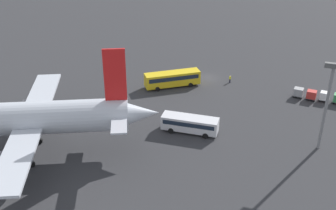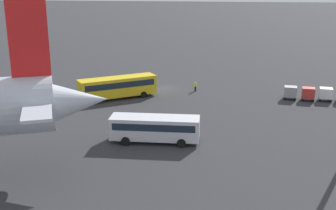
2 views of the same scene
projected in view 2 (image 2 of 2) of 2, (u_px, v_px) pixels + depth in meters
ground_plane at (165, 88)px, 72.83m from camera, size 600.00×600.00×0.00m
shuttle_bus_near at (118, 86)px, 66.27m from camera, size 11.76×9.34×3.38m
shuttle_bus_far at (155, 127)px, 48.47m from camera, size 10.37×3.61×3.00m
worker_person at (195, 86)px, 70.77m from camera, size 0.38×0.38×1.74m
cargo_cart_white at (326, 93)px, 65.05m from camera, size 2.19×1.92×2.06m
cargo_cart_red at (308, 93)px, 65.21m from camera, size 2.19×1.92×2.06m
cargo_cart_grey at (290, 92)px, 65.97m from camera, size 2.19×1.92×2.06m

